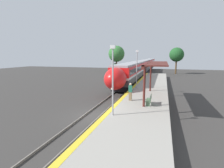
{
  "coord_description": "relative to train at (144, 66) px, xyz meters",
  "views": [
    {
      "loc": [
        5.85,
        -13.8,
        5.27
      ],
      "look_at": [
        0.55,
        4.02,
        2.26
      ],
      "focal_mm": 28.0,
      "sensor_mm": 36.0,
      "label": 1
    }
  ],
  "objects": [
    {
      "name": "person_waiting",
      "position": [
        2.76,
        -36.3,
        -0.51
      ],
      "size": [
        0.36,
        0.23,
        1.76
      ],
      "color": "#7F6647",
      "rests_on": "platform_right"
    },
    {
      "name": "station_canopy",
      "position": [
        4.86,
        -34.41,
        2.03
      ],
      "size": [
        2.02,
        10.25,
        3.71
      ],
      "color": "#511E19",
      "rests_on": "platform_right"
    },
    {
      "name": "lamppost_mid",
      "position": [
        2.31,
        -29.35,
        1.54
      ],
      "size": [
        0.36,
        0.2,
        5.16
      ],
      "color": "#9E9EA3",
      "rests_on": "platform_right"
    },
    {
      "name": "ground_plane",
      "position": [
        0.0,
        -39.29,
        -2.29
      ],
      "size": [
        120.0,
        120.0,
        0.0
      ],
      "primitive_type": "plane",
      "color": "#383533"
    },
    {
      "name": "platform_right",
      "position": [
        4.0,
        -39.29,
        -1.86
      ],
      "size": [
        4.86,
        64.0,
        0.87
      ],
      "color": "#9E998E",
      "rests_on": "ground_plane"
    },
    {
      "name": "train",
      "position": [
        0.0,
        0.0,
        0.0
      ],
      "size": [
        2.91,
        67.77,
        3.99
      ],
      "color": "black",
      "rests_on": "ground_plane"
    },
    {
      "name": "background_tree_left",
      "position": [
        -9.77,
        4.81,
        3.63
      ],
      "size": [
        5.45,
        5.45,
        8.66
      ],
      "color": "brown",
      "rests_on": "ground_plane"
    },
    {
      "name": "platform_bench",
      "position": [
        4.71,
        -37.3,
        -0.96
      ],
      "size": [
        0.44,
        1.53,
        0.89
      ],
      "color": "#4C6B4C",
      "rests_on": "platform_right"
    },
    {
      "name": "railway_signal",
      "position": [
        -2.04,
        -24.68,
        0.21
      ],
      "size": [
        0.28,
        0.28,
        4.05
      ],
      "color": "#59595E",
      "rests_on": "ground_plane"
    },
    {
      "name": "lamppost_near",
      "position": [
        2.31,
        -40.98,
        1.54
      ],
      "size": [
        0.36,
        0.2,
        5.16
      ],
      "color": "#9E9EA3",
      "rests_on": "platform_right"
    },
    {
      "name": "rail_right",
      "position": [
        0.72,
        -39.29,
        -2.21
      ],
      "size": [
        0.08,
        90.0,
        0.15
      ],
      "primitive_type": "cube",
      "color": "slate",
      "rests_on": "ground_plane"
    },
    {
      "name": "background_tree_right",
      "position": [
        9.21,
        1.37,
        3.28
      ],
      "size": [
        4.1,
        4.1,
        7.66
      ],
      "color": "brown",
      "rests_on": "ground_plane"
    },
    {
      "name": "rail_left",
      "position": [
        -0.72,
        -39.29,
        -2.21
      ],
      "size": [
        0.08,
        90.0,
        0.15
      ],
      "primitive_type": "cube",
      "color": "slate",
      "rests_on": "ground_plane"
    }
  ]
}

